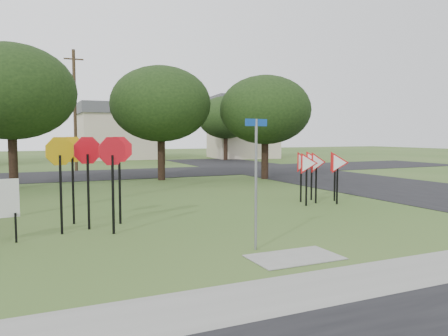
# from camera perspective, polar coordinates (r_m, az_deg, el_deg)

# --- Properties ---
(ground) EXTENTS (140.00, 140.00, 0.00)m
(ground) POSITION_cam_1_polar(r_m,az_deg,el_deg) (12.00, 2.79, -8.75)
(ground) COLOR #35531F
(sidewalk) EXTENTS (30.00, 1.60, 0.02)m
(sidewalk) POSITION_cam_1_polar(r_m,az_deg,el_deg) (8.62, 16.02, -14.16)
(sidewalk) COLOR gray
(sidewalk) RESTS_ON ground
(planting_strip) EXTENTS (30.00, 0.80, 0.02)m
(planting_strip) POSITION_cam_1_polar(r_m,az_deg,el_deg) (7.80, 21.97, -16.34)
(planting_strip) COLOR #35531F
(planting_strip) RESTS_ON ground
(street_right) EXTENTS (8.00, 50.00, 0.02)m
(street_right) POSITION_cam_1_polar(r_m,az_deg,el_deg) (26.91, 15.97, -1.58)
(street_right) COLOR black
(street_right) RESTS_ON ground
(street_far) EXTENTS (60.00, 8.00, 0.02)m
(street_far) POSITION_cam_1_polar(r_m,az_deg,el_deg) (30.99, -14.30, -0.79)
(street_far) COLOR black
(street_far) RESTS_ON ground
(curb_pad) EXTENTS (2.00, 1.20, 0.02)m
(curb_pad) POSITION_cam_1_polar(r_m,az_deg,el_deg) (9.99, 9.20, -11.45)
(curb_pad) COLOR gray
(curb_pad) RESTS_ON ground
(street_name_sign) EXTENTS (0.63, 0.14, 3.09)m
(street_name_sign) POSITION_cam_1_polar(r_m,az_deg,el_deg) (10.25, 4.19, -1.00)
(street_name_sign) COLOR gray
(street_name_sign) RESTS_ON ground
(stop_sign_cluster) EXTENTS (2.54, 2.04, 2.69)m
(stop_sign_cluster) POSITION_cam_1_polar(r_m,az_deg,el_deg) (13.09, -17.03, 0.91)
(stop_sign_cluster) COLOR black
(stop_sign_cluster) RESTS_ON ground
(yield_sign_cluster) EXTENTS (2.68, 1.67, 2.09)m
(yield_sign_cluster) POSITION_cam_1_polar(r_m,az_deg,el_deg) (17.80, 12.20, 0.49)
(yield_sign_cluster) COLOR black
(yield_sign_cluster) RESTS_ON ground
(far_pole_a) EXTENTS (1.40, 0.24, 9.00)m
(far_pole_a) POSITION_cam_1_polar(r_m,az_deg,el_deg) (34.61, -18.90, 7.25)
(far_pole_a) COLOR #45341F
(far_pole_a) RESTS_ON ground
(far_pole_b) EXTENTS (1.40, 0.24, 8.50)m
(far_pole_b) POSITION_cam_1_polar(r_m,az_deg,el_deg) (40.07, -7.91, 6.66)
(far_pole_b) COLOR #45341F
(far_pole_b) RESTS_ON ground
(house_mid) EXTENTS (8.40, 8.40, 6.20)m
(house_mid) POSITION_cam_1_polar(r_m,az_deg,el_deg) (51.26, -13.86, 4.72)
(house_mid) COLOR beige
(house_mid) RESTS_ON ground
(house_right) EXTENTS (8.30, 8.30, 7.20)m
(house_right) POSITION_cam_1_polar(r_m,az_deg,el_deg) (51.95, 2.40, 5.39)
(house_right) COLOR beige
(house_right) RESTS_ON ground
(tree_near_left) EXTENTS (6.40, 6.40, 7.27)m
(tree_near_left) POSITION_cam_1_polar(r_m,az_deg,el_deg) (24.50, -26.10, 8.92)
(tree_near_left) COLOR black
(tree_near_left) RESTS_ON ground
(tree_near_mid) EXTENTS (6.00, 6.00, 6.80)m
(tree_near_mid) POSITION_cam_1_polar(r_m,az_deg,el_deg) (26.50, -8.27, 8.26)
(tree_near_mid) COLOR black
(tree_near_mid) RESTS_ON ground
(tree_near_right) EXTENTS (5.60, 5.60, 6.33)m
(tree_near_right) POSITION_cam_1_polar(r_m,az_deg,el_deg) (26.98, 5.41, 7.54)
(tree_near_right) COLOR black
(tree_near_right) RESTS_ON ground
(tree_far_right) EXTENTS (6.00, 6.00, 6.80)m
(tree_far_right) POSITION_cam_1_polar(r_m,az_deg,el_deg) (46.64, 0.21, 6.61)
(tree_far_right) COLOR black
(tree_far_right) RESTS_ON ground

